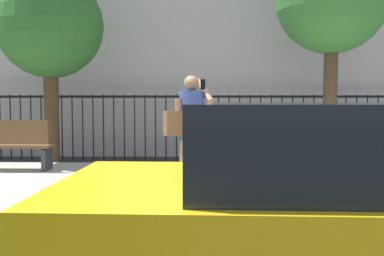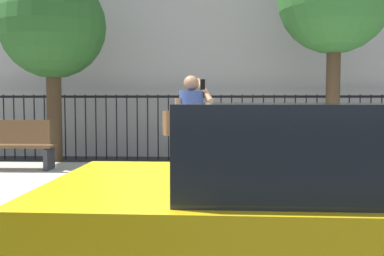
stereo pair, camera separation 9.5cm
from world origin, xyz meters
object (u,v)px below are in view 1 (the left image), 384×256
(taxi_yellow, at_px, (361,214))
(pedestrian_on_phone, at_px, (190,125))
(street_tree_mid, at_px, (50,27))
(street_bench, at_px, (8,144))

(taxi_yellow, relative_size, pedestrian_on_phone, 2.55)
(taxi_yellow, distance_m, pedestrian_on_phone, 3.47)
(street_tree_mid, bearing_deg, street_bench, -106.86)
(taxi_yellow, bearing_deg, street_bench, 132.68)
(pedestrian_on_phone, xyz_separation_m, street_tree_mid, (-3.07, 3.18, 1.91))
(taxi_yellow, height_order, pedestrian_on_phone, pedestrian_on_phone)
(pedestrian_on_phone, relative_size, street_tree_mid, 0.40)
(taxi_yellow, xyz_separation_m, street_bench, (-4.71, 5.11, -0.05))
(taxi_yellow, distance_m, street_bench, 6.95)
(street_bench, bearing_deg, pedestrian_on_phone, -28.80)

